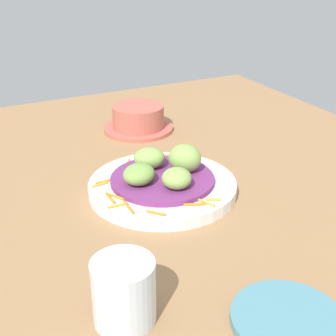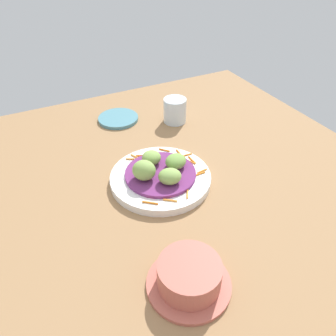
{
  "view_description": "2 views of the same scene",
  "coord_description": "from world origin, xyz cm",
  "px_view_note": "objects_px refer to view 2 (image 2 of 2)",
  "views": [
    {
      "loc": [
        66.17,
        -30.02,
        40.3
      ],
      "look_at": [
        2.52,
        2.24,
        6.21
      ],
      "focal_mm": 52.11,
      "sensor_mm": 36.0,
      "label": 1
    },
    {
      "loc": [
        -53.9,
        27.65,
        54.04
      ],
      "look_at": [
        0.84,
        0.05,
        6.83
      ],
      "focal_mm": 35.62,
      "sensor_mm": 36.0,
      "label": 2
    }
  ],
  "objects_px": {
    "main_plate": "(160,178)",
    "guac_scoop_back": "(176,161)",
    "water_glass": "(175,110)",
    "guac_scoop_right": "(170,176)",
    "terracotta_bowl": "(189,276)",
    "guac_scoop_center": "(144,170)",
    "guac_scoop_left": "(151,158)",
    "side_plate_small": "(119,118)"
  },
  "relations": [
    {
      "from": "main_plate",
      "to": "guac_scoop_back",
      "type": "bearing_deg",
      "value": -85.53
    },
    {
      "from": "guac_scoop_back",
      "to": "water_glass",
      "type": "bearing_deg",
      "value": -27.27
    },
    {
      "from": "water_glass",
      "to": "guac_scoop_back",
      "type": "bearing_deg",
      "value": 152.73
    },
    {
      "from": "water_glass",
      "to": "guac_scoop_right",
      "type": "bearing_deg",
      "value": 150.32
    },
    {
      "from": "main_plate",
      "to": "terracotta_bowl",
      "type": "xyz_separation_m",
      "value": [
        -0.28,
        0.08,
        0.02
      ]
    },
    {
      "from": "guac_scoop_center",
      "to": "terracotta_bowl",
      "type": "relative_size",
      "value": 0.36
    },
    {
      "from": "guac_scoop_right",
      "to": "terracotta_bowl",
      "type": "relative_size",
      "value": 0.35
    },
    {
      "from": "guac_scoop_right",
      "to": "terracotta_bowl",
      "type": "height_order",
      "value": "guac_scoop_right"
    },
    {
      "from": "guac_scoop_center",
      "to": "water_glass",
      "type": "distance_m",
      "value": 0.33
    },
    {
      "from": "guac_scoop_left",
      "to": "guac_scoop_right",
      "type": "bearing_deg",
      "value": -175.53
    },
    {
      "from": "guac_scoop_center",
      "to": "terracotta_bowl",
      "type": "height_order",
      "value": "guac_scoop_center"
    },
    {
      "from": "side_plate_small",
      "to": "terracotta_bowl",
      "type": "xyz_separation_m",
      "value": [
        -0.61,
        0.09,
        0.02
      ]
    },
    {
      "from": "main_plate",
      "to": "guac_scoop_center",
      "type": "xyz_separation_m",
      "value": [
        -0.0,
        0.04,
        0.04
      ]
    },
    {
      "from": "guac_scoop_back",
      "to": "terracotta_bowl",
      "type": "relative_size",
      "value": 0.36
    },
    {
      "from": "guac_scoop_left",
      "to": "side_plate_small",
      "type": "bearing_deg",
      "value": -3.44
    },
    {
      "from": "terracotta_bowl",
      "to": "guac_scoop_back",
      "type": "bearing_deg",
      "value": -23.47
    },
    {
      "from": "guac_scoop_back",
      "to": "water_glass",
      "type": "xyz_separation_m",
      "value": [
        0.24,
        -0.12,
        -0.01
      ]
    },
    {
      "from": "guac_scoop_left",
      "to": "water_glass",
      "type": "relative_size",
      "value": 0.62
    },
    {
      "from": "terracotta_bowl",
      "to": "main_plate",
      "type": "bearing_deg",
      "value": -15.93
    },
    {
      "from": "guac_scoop_right",
      "to": "water_glass",
      "type": "height_order",
      "value": "water_glass"
    },
    {
      "from": "guac_scoop_back",
      "to": "side_plate_small",
      "type": "xyz_separation_m",
      "value": [
        0.33,
        0.03,
        -0.04
      ]
    },
    {
      "from": "guac_scoop_right",
      "to": "side_plate_small",
      "type": "relative_size",
      "value": 0.42
    },
    {
      "from": "guac_scoop_left",
      "to": "guac_scoop_center",
      "type": "xyz_separation_m",
      "value": [
        -0.05,
        0.04,
        0.01
      ]
    },
    {
      "from": "main_plate",
      "to": "guac_scoop_center",
      "type": "bearing_deg",
      "value": 94.47
    },
    {
      "from": "guac_scoop_back",
      "to": "main_plate",
      "type": "bearing_deg",
      "value": 94.47
    },
    {
      "from": "side_plate_small",
      "to": "water_glass",
      "type": "height_order",
      "value": "water_glass"
    },
    {
      "from": "guac_scoop_center",
      "to": "terracotta_bowl",
      "type": "distance_m",
      "value": 0.28
    },
    {
      "from": "guac_scoop_left",
      "to": "terracotta_bowl",
      "type": "bearing_deg",
      "value": 166.67
    },
    {
      "from": "water_glass",
      "to": "guac_scoop_left",
      "type": "bearing_deg",
      "value": 139.8
    },
    {
      "from": "guac_scoop_left",
      "to": "guac_scoop_right",
      "type": "height_order",
      "value": "guac_scoop_right"
    },
    {
      "from": "guac_scoop_back",
      "to": "water_glass",
      "type": "relative_size",
      "value": 0.71
    },
    {
      "from": "guac_scoop_center",
      "to": "guac_scoop_right",
      "type": "xyz_separation_m",
      "value": [
        -0.04,
        -0.05,
        -0.01
      ]
    },
    {
      "from": "guac_scoop_center",
      "to": "guac_scoop_back",
      "type": "bearing_deg",
      "value": -85.53
    },
    {
      "from": "side_plate_small",
      "to": "terracotta_bowl",
      "type": "distance_m",
      "value": 0.62
    },
    {
      "from": "side_plate_small",
      "to": "terracotta_bowl",
      "type": "bearing_deg",
      "value": 171.29
    },
    {
      "from": "main_plate",
      "to": "guac_scoop_back",
      "type": "xyz_separation_m",
      "value": [
        0.0,
        -0.04,
        0.03
      ]
    },
    {
      "from": "guac_scoop_right",
      "to": "terracotta_bowl",
      "type": "xyz_separation_m",
      "value": [
        -0.24,
        0.08,
        -0.02
      ]
    },
    {
      "from": "guac_scoop_right",
      "to": "side_plate_small",
      "type": "height_order",
      "value": "guac_scoop_right"
    },
    {
      "from": "terracotta_bowl",
      "to": "water_glass",
      "type": "bearing_deg",
      "value": -25.25
    },
    {
      "from": "main_plate",
      "to": "guac_scoop_left",
      "type": "relative_size",
      "value": 5.18
    },
    {
      "from": "guac_scoop_left",
      "to": "guac_scoop_right",
      "type": "relative_size",
      "value": 0.88
    },
    {
      "from": "side_plate_small",
      "to": "terracotta_bowl",
      "type": "relative_size",
      "value": 0.83
    }
  ]
}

